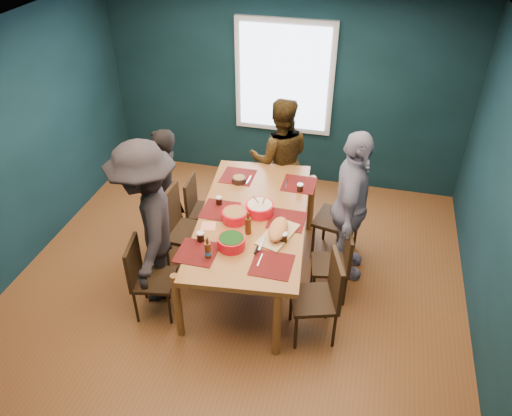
{
  "coord_description": "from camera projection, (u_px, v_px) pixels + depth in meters",
  "views": [
    {
      "loc": [
        1.22,
        -3.94,
        3.96
      ],
      "look_at": [
        0.18,
        0.21,
        0.97
      ],
      "focal_mm": 35.0,
      "sensor_mm": 36.0,
      "label": 1
    }
  ],
  "objects": [
    {
      "name": "person_far_left",
      "position": [
        165.0,
        190.0,
        5.86
      ],
      "size": [
        0.37,
        0.56,
        1.54
      ],
      "primitive_type": "imported",
      "rotation": [
        0.0,
        0.0,
        4.71
      ],
      "color": "black",
      "rests_on": "floor"
    },
    {
      "name": "cola_glass_a",
      "position": [
        201.0,
        236.0,
        4.91
      ],
      "size": [
        0.08,
        0.08,
        0.11
      ],
      "color": "black",
      "rests_on": "dining_table"
    },
    {
      "name": "chair_right_far",
      "position": [
        346.0,
        215.0,
        5.73
      ],
      "size": [
        0.56,
        0.56,
        1.04
      ],
      "rotation": [
        0.0,
        0.0,
        -0.21
      ],
      "color": "black",
      "rests_on": "floor"
    },
    {
      "name": "person_near_left",
      "position": [
        148.0,
        224.0,
        5.06
      ],
      "size": [
        1.06,
        1.35,
        1.84
      ],
      "primitive_type": "imported",
      "rotation": [
        0.0,
        0.0,
        5.07
      ],
      "color": "black",
      "rests_on": "floor"
    },
    {
      "name": "cutting_board",
      "position": [
        278.0,
        230.0,
        4.98
      ],
      "size": [
        0.39,
        0.65,
        0.14
      ],
      "rotation": [
        0.0,
        0.0,
        -0.29
      ],
      "color": "tan",
      "rests_on": "dining_table"
    },
    {
      "name": "person_right",
      "position": [
        351.0,
        207.0,
        5.36
      ],
      "size": [
        0.46,
        1.05,
        1.78
      ],
      "primitive_type": "imported",
      "rotation": [
        0.0,
        0.0,
        1.59
      ],
      "color": "silver",
      "rests_on": "floor"
    },
    {
      "name": "beer_bottle_a",
      "position": [
        208.0,
        250.0,
        4.7
      ],
      "size": [
        0.06,
        0.06,
        0.24
      ],
      "color": "#46210C",
      "rests_on": "dining_table"
    },
    {
      "name": "chair_right_near",
      "position": [
        324.0,
        292.0,
        4.77
      ],
      "size": [
        0.55,
        0.55,
        0.96
      ],
      "rotation": [
        0.0,
        0.0,
        0.31
      ],
      "color": "black",
      "rests_on": "floor"
    },
    {
      "name": "bowl_salad",
      "position": [
        235.0,
        216.0,
        5.2
      ],
      "size": [
        0.27,
        0.27,
        0.11
      ],
      "color": "red",
      "rests_on": "dining_table"
    },
    {
      "name": "cola_glass_d",
      "position": [
        219.0,
        200.0,
        5.44
      ],
      "size": [
        0.07,
        0.07,
        0.1
      ],
      "color": "black",
      "rests_on": "dining_table"
    },
    {
      "name": "napkin_a",
      "position": [
        286.0,
        216.0,
        5.28
      ],
      "size": [
        0.21,
        0.21,
        0.0
      ],
      "primitive_type": "cube",
      "rotation": [
        0.0,
        0.0,
        0.56
      ],
      "color": "#FD8E6A",
      "rests_on": "dining_table"
    },
    {
      "name": "dining_table",
      "position": [
        253.0,
        221.0,
        5.35
      ],
      "size": [
        1.36,
        2.35,
        0.85
      ],
      "rotation": [
        0.0,
        0.0,
        0.11
      ],
      "color": "olive",
      "rests_on": "floor"
    },
    {
      "name": "chair_left_near",
      "position": [
        145.0,
        273.0,
        5.04
      ],
      "size": [
        0.47,
        0.47,
        0.9
      ],
      "rotation": [
        0.0,
        0.0,
        0.18
      ],
      "color": "black",
      "rests_on": "floor"
    },
    {
      "name": "napkin_c",
      "position": [
        269.0,
        261.0,
        4.7
      ],
      "size": [
        0.2,
        0.2,
        0.0
      ],
      "primitive_type": "cube",
      "rotation": [
        0.0,
        0.0,
        0.31
      ],
      "color": "#FD8E6A",
      "rests_on": "dining_table"
    },
    {
      "name": "room",
      "position": [
        241.0,
        170.0,
        5.06
      ],
      "size": [
        5.01,
        5.01,
        2.71
      ],
      "color": "brown",
      "rests_on": "ground"
    },
    {
      "name": "chair_left_mid",
      "position": [
        180.0,
        224.0,
        5.6
      ],
      "size": [
        0.48,
        0.48,
        1.02
      ],
      "rotation": [
        0.0,
        0.0,
        -0.04
      ],
      "color": "black",
      "rests_on": "floor"
    },
    {
      "name": "bowl_herbs",
      "position": [
        231.0,
        242.0,
        4.83
      ],
      "size": [
        0.27,
        0.27,
        0.12
      ],
      "color": "red",
      "rests_on": "dining_table"
    },
    {
      "name": "napkin_b",
      "position": [
        208.0,
        226.0,
        5.15
      ],
      "size": [
        0.18,
        0.18,
        0.0
      ],
      "primitive_type": "cube",
      "rotation": [
        0.0,
        0.0,
        0.22
      ],
      "color": "#FD8E6A",
      "rests_on": "dining_table"
    },
    {
      "name": "beer_bottle_b",
      "position": [
        248.0,
        225.0,
        5.0
      ],
      "size": [
        0.06,
        0.06,
        0.25
      ],
      "color": "#46210C",
      "rests_on": "dining_table"
    },
    {
      "name": "bowl_dumpling",
      "position": [
        260.0,
        208.0,
        5.3
      ],
      "size": [
        0.3,
        0.3,
        0.28
      ],
      "color": "red",
      "rests_on": "dining_table"
    },
    {
      "name": "chair_right_mid",
      "position": [
        338.0,
        259.0,
        5.26
      ],
      "size": [
        0.45,
        0.45,
        0.85
      ],
      "rotation": [
        0.0,
        0.0,
        0.18
      ],
      "color": "black",
      "rests_on": "floor"
    },
    {
      "name": "person_back",
      "position": [
        280.0,
        159.0,
        6.37
      ],
      "size": [
        0.91,
        0.78,
        1.63
      ],
      "primitive_type": "imported",
      "rotation": [
        0.0,
        0.0,
        3.38
      ],
      "color": "black",
      "rests_on": "floor"
    },
    {
      "name": "cola_glass_b",
      "position": [
        284.0,
        237.0,
        4.91
      ],
      "size": [
        0.08,
        0.08,
        0.11
      ],
      "color": "black",
      "rests_on": "dining_table"
    },
    {
      "name": "cola_glass_c",
      "position": [
        300.0,
        187.0,
        5.66
      ],
      "size": [
        0.07,
        0.07,
        0.1
      ],
      "color": "black",
      "rests_on": "dining_table"
    },
    {
      "name": "small_bowl",
      "position": [
        239.0,
        179.0,
        5.83
      ],
      "size": [
        0.17,
        0.17,
        0.07
      ],
      "color": "black",
      "rests_on": "dining_table"
    },
    {
      "name": "chair_left_far",
      "position": [
        199.0,
        205.0,
        6.07
      ],
      "size": [
        0.41,
        0.41,
        0.86
      ],
      "rotation": [
        0.0,
        0.0,
        0.05
      ],
      "color": "black",
      "rests_on": "floor"
    }
  ]
}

